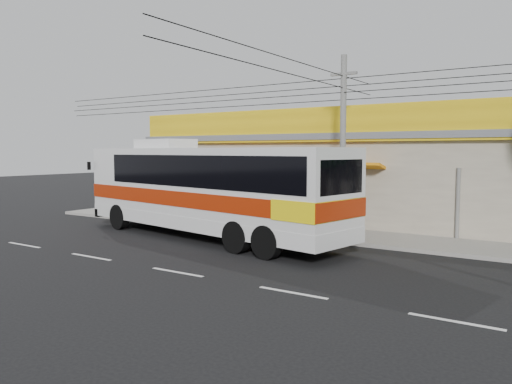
# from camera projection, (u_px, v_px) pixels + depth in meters

# --- Properties ---
(ground) EXTENTS (120.00, 120.00, 0.00)m
(ground) POSITION_uv_depth(u_px,v_px,m) (227.00, 258.00, 17.21)
(ground) COLOR black
(ground) RESTS_ON ground
(sidewalk) EXTENTS (30.00, 3.20, 0.15)m
(sidewalk) POSITION_uv_depth(u_px,v_px,m) (307.00, 232.00, 22.20)
(sidewalk) COLOR gray
(sidewalk) RESTS_ON ground
(lane_markings) EXTENTS (50.00, 0.12, 0.01)m
(lane_markings) POSITION_uv_depth(u_px,v_px,m) (177.00, 272.00, 15.12)
(lane_markings) COLOR silver
(lane_markings) RESTS_ON ground
(storefront_building) EXTENTS (22.60, 9.20, 5.70)m
(storefront_building) POSITION_uv_depth(u_px,v_px,m) (355.00, 177.00, 26.64)
(storefront_building) COLOR gray
(storefront_building) RESTS_ON ground
(coach_bus) EXTENTS (13.93, 5.35, 4.20)m
(coach_bus) POSITION_uv_depth(u_px,v_px,m) (209.00, 185.00, 20.73)
(coach_bus) COLOR silver
(coach_bus) RESTS_ON ground
(motorbike_red) EXTENTS (2.12, 0.94, 1.08)m
(motorbike_red) POSITION_uv_depth(u_px,v_px,m) (129.00, 204.00, 27.87)
(motorbike_red) COLOR maroon
(motorbike_red) RESTS_ON sidewalk
(motorbike_dark) EXTENTS (1.65, 0.64, 0.96)m
(motorbike_dark) POSITION_uv_depth(u_px,v_px,m) (151.00, 208.00, 26.50)
(motorbike_dark) COLOR black
(motorbike_dark) RESTS_ON sidewalk
(utility_pole) EXTENTS (34.00, 14.00, 7.54)m
(utility_pole) POSITION_uv_depth(u_px,v_px,m) (344.00, 88.00, 20.15)
(utility_pole) COLOR slate
(utility_pole) RESTS_ON ground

